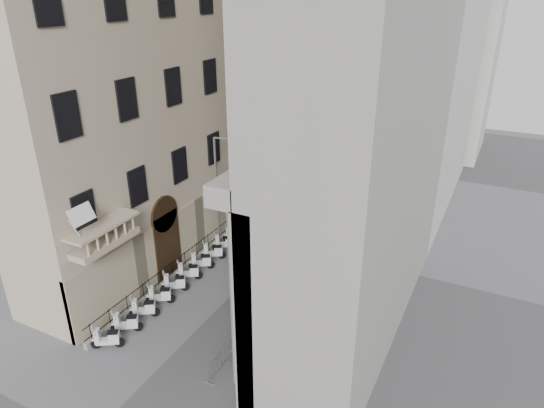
{
  "coord_description": "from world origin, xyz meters",
  "views": [
    {
      "loc": [
        13.46,
        -9.55,
        17.52
      ],
      "look_at": [
        0.57,
        16.21,
        4.5
      ],
      "focal_mm": 32.0,
      "sensor_mm": 36.0,
      "label": 1
    }
  ],
  "objects_px": {
    "scooter_0": "(109,347)",
    "pedestrian_b": "(337,198)",
    "security_tent": "(253,194)",
    "street_lamp": "(221,183)",
    "info_kiosk": "(250,208)",
    "pedestrian_a": "(346,178)"
  },
  "relations": [
    {
      "from": "scooter_0",
      "to": "pedestrian_b",
      "type": "relative_size",
      "value": 0.78
    },
    {
      "from": "pedestrian_a",
      "to": "pedestrian_b",
      "type": "distance_m",
      "value": 4.76
    },
    {
      "from": "street_lamp",
      "to": "scooter_0",
      "type": "bearing_deg",
      "value": -97.12
    },
    {
      "from": "security_tent",
      "to": "street_lamp",
      "type": "bearing_deg",
      "value": -93.89
    },
    {
      "from": "security_tent",
      "to": "pedestrian_b",
      "type": "xyz_separation_m",
      "value": [
        5.09,
        5.67,
        -1.54
      ]
    },
    {
      "from": "info_kiosk",
      "to": "pedestrian_b",
      "type": "height_order",
      "value": "pedestrian_b"
    },
    {
      "from": "security_tent",
      "to": "pedestrian_b",
      "type": "bearing_deg",
      "value": 48.13
    },
    {
      "from": "security_tent",
      "to": "pedestrian_a",
      "type": "xyz_separation_m",
      "value": [
        4.31,
        10.36,
        -1.56
      ]
    },
    {
      "from": "scooter_0",
      "to": "street_lamp",
      "type": "height_order",
      "value": "street_lamp"
    },
    {
      "from": "info_kiosk",
      "to": "street_lamp",
      "type": "bearing_deg",
      "value": -96.13
    },
    {
      "from": "pedestrian_a",
      "to": "scooter_0",
      "type": "bearing_deg",
      "value": 93.96
    },
    {
      "from": "info_kiosk",
      "to": "pedestrian_b",
      "type": "bearing_deg",
      "value": 32.06
    },
    {
      "from": "security_tent",
      "to": "street_lamp",
      "type": "height_order",
      "value": "street_lamp"
    },
    {
      "from": "scooter_0",
      "to": "security_tent",
      "type": "height_order",
      "value": "security_tent"
    },
    {
      "from": "street_lamp",
      "to": "info_kiosk",
      "type": "distance_m",
      "value": 6.2
    },
    {
      "from": "pedestrian_a",
      "to": "info_kiosk",
      "type": "bearing_deg",
      "value": 75.95
    },
    {
      "from": "street_lamp",
      "to": "pedestrian_b",
      "type": "distance_m",
      "value": 11.88
    },
    {
      "from": "info_kiosk",
      "to": "pedestrian_a",
      "type": "distance_m",
      "value": 10.95
    },
    {
      "from": "scooter_0",
      "to": "pedestrian_b",
      "type": "bearing_deg",
      "value": -44.73
    },
    {
      "from": "scooter_0",
      "to": "pedestrian_a",
      "type": "distance_m",
      "value": 27.2
    },
    {
      "from": "scooter_0",
      "to": "info_kiosk",
      "type": "relative_size",
      "value": 0.82
    },
    {
      "from": "info_kiosk",
      "to": "security_tent",
      "type": "bearing_deg",
      "value": -53.99
    }
  ]
}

